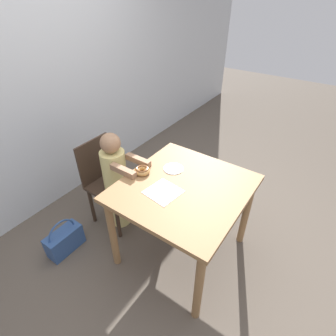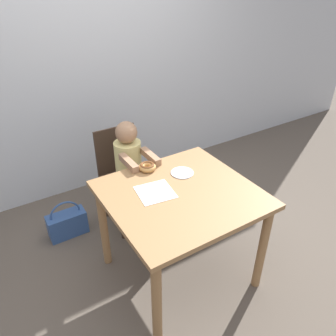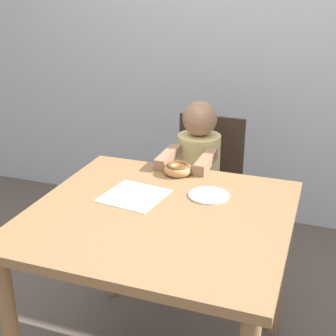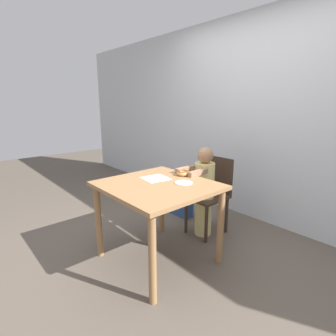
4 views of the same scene
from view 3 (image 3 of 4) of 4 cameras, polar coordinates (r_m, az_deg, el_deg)
name	(u,v)px [view 3 (image 3 of 4)]	position (r m, az deg, el deg)	size (l,w,h in m)	color
wall_back	(246,31)	(3.04, 9.49, 16.13)	(8.00, 0.05, 2.50)	silver
dining_table	(159,238)	(1.80, -1.04, -8.53)	(0.96, 0.90, 0.75)	olive
chair	(203,196)	(2.58, 4.33, -3.37)	(0.37, 0.42, 0.86)	#38281E
child_figure	(198,192)	(2.44, 3.62, -2.97)	(0.23, 0.44, 1.00)	#E0D17F
donut	(178,169)	(2.05, 1.22, -0.07)	(0.12, 0.12, 0.05)	tan
napkin	(134,196)	(1.86, -4.17, -3.39)	(0.26, 0.26, 0.00)	white
handbag	(121,227)	(2.95, -5.76, -7.13)	(0.32, 0.14, 0.35)	#2D4C84
plate	(209,195)	(1.86, 5.00, -3.33)	(0.16, 0.16, 0.01)	silver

